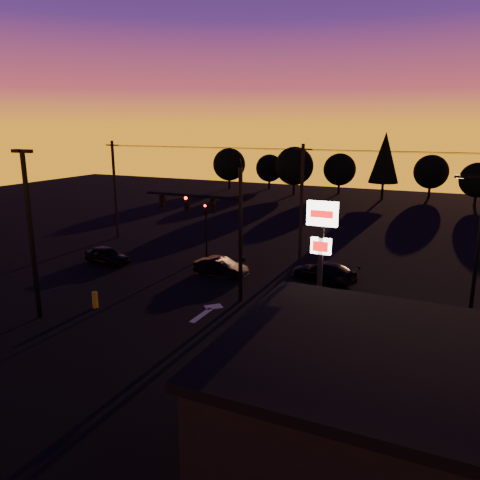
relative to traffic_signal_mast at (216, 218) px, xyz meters
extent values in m
plane|color=black|center=(0.10, -3.99, -4.94)|extent=(120.00, 120.00, 0.00)
cube|color=beige|center=(0.60, -2.99, -4.93)|extent=(0.35, 2.20, 0.01)
cube|color=beige|center=(0.60, -1.59, -4.93)|extent=(1.20, 1.20, 0.01)
cylinder|color=black|center=(1.60, 0.01, -0.94)|extent=(0.24, 0.24, 8.00)
cylinder|color=black|center=(1.60, 0.01, 3.26)|extent=(0.14, 0.52, 0.76)
cylinder|color=black|center=(-1.65, 0.01, 1.26)|extent=(6.50, 0.16, 0.16)
cube|color=black|center=(-0.20, 0.01, 0.76)|extent=(0.32, 0.22, 0.95)
sphere|color=black|center=(-0.20, -0.12, 1.11)|extent=(0.18, 0.18, 0.18)
sphere|color=black|center=(-0.20, -0.12, 0.81)|extent=(0.18, 0.18, 0.18)
sphere|color=black|center=(-0.20, -0.12, 0.51)|extent=(0.18, 0.18, 0.18)
cube|color=black|center=(-2.00, 0.01, 0.76)|extent=(0.32, 0.22, 0.95)
sphere|color=#FF0705|center=(-2.00, -0.12, 1.11)|extent=(0.18, 0.18, 0.18)
sphere|color=black|center=(-2.00, -0.12, 0.81)|extent=(0.18, 0.18, 0.18)
sphere|color=black|center=(-2.00, -0.12, 0.51)|extent=(0.18, 0.18, 0.18)
cube|color=black|center=(-3.80, 0.01, 0.76)|extent=(0.32, 0.22, 0.95)
sphere|color=black|center=(-3.80, -0.12, 1.11)|extent=(0.18, 0.18, 0.18)
sphere|color=black|center=(-3.80, -0.12, 0.81)|extent=(0.18, 0.18, 0.18)
sphere|color=black|center=(-3.80, -0.12, 0.51)|extent=(0.18, 0.18, 0.18)
cube|color=black|center=(1.78, 0.01, -2.34)|extent=(0.22, 0.18, 0.28)
cylinder|color=black|center=(-4.90, 7.51, -3.14)|extent=(0.14, 0.14, 3.60)
cube|color=black|center=(-4.90, 7.51, -1.04)|extent=(0.30, 0.20, 0.90)
sphere|color=#FF0705|center=(-4.90, 7.39, -0.72)|extent=(0.18, 0.18, 0.18)
sphere|color=black|center=(-4.90, 7.39, -1.00)|extent=(0.18, 0.18, 0.18)
sphere|color=black|center=(-4.90, 7.39, -1.28)|extent=(0.18, 0.18, 0.18)
cube|color=black|center=(-7.40, -6.99, -0.44)|extent=(0.18, 0.18, 9.00)
cube|color=black|center=(-7.75, -6.99, 4.11)|extent=(0.55, 0.30, 0.18)
cube|color=black|center=(-7.05, -6.99, 4.11)|extent=(0.55, 0.30, 0.18)
cube|color=black|center=(7.10, -2.49, -1.74)|extent=(0.22, 0.22, 6.40)
cube|color=white|center=(7.10, -2.49, 1.26)|extent=(1.50, 0.25, 1.20)
cube|color=red|center=(7.10, -2.63, 1.26)|extent=(1.10, 0.02, 0.35)
cube|color=white|center=(7.10, -2.49, -0.34)|extent=(1.00, 0.22, 0.80)
cube|color=red|center=(7.10, -2.62, -0.34)|extent=(0.75, 0.02, 0.50)
cylinder|color=black|center=(14.10, 1.51, -0.94)|extent=(0.20, 0.20, 8.00)
cylinder|color=black|center=(13.50, 1.51, 2.96)|extent=(1.20, 0.14, 0.14)
cube|color=black|center=(12.90, 1.51, 2.91)|extent=(0.50, 0.22, 0.14)
plane|color=#FFB759|center=(12.90, 1.51, 2.83)|extent=(0.35, 0.35, 0.00)
cylinder|color=black|center=(-15.90, 10.01, -0.44)|extent=(0.26, 0.26, 9.00)
cube|color=black|center=(-15.90, 10.01, 3.66)|extent=(1.40, 0.10, 0.10)
cylinder|color=black|center=(2.10, 10.01, -0.44)|extent=(0.26, 0.26, 9.00)
cube|color=black|center=(2.10, 10.01, 3.66)|extent=(1.40, 0.10, 0.10)
cylinder|color=black|center=(-6.90, 9.41, 3.61)|extent=(18.00, 0.02, 0.02)
cylinder|color=black|center=(-6.90, 10.01, 3.66)|extent=(18.00, 0.02, 0.02)
cylinder|color=black|center=(-6.90, 10.61, 3.61)|extent=(18.00, 0.02, 0.02)
cylinder|color=black|center=(11.10, 9.41, 3.61)|extent=(18.00, 0.02, 0.02)
cylinder|color=black|center=(11.10, 10.01, 3.66)|extent=(18.00, 0.02, 0.02)
cylinder|color=black|center=(11.10, 10.61, 3.61)|extent=(18.00, 0.02, 0.02)
cube|color=black|center=(13.10, -11.49, -2.94)|extent=(12.00, 8.00, 4.00)
cube|color=black|center=(13.10, -11.49, -0.84)|extent=(12.40, 8.40, 0.30)
cube|color=black|center=(9.10, -7.47, -3.54)|extent=(2.20, 0.05, 1.60)
cube|color=black|center=(12.10, -7.47, -3.54)|extent=(2.20, 0.05, 1.60)
cylinder|color=gold|center=(-5.57, -4.61, -4.45)|extent=(0.32, 0.32, 0.96)
cylinder|color=black|center=(-21.90, 46.01, -4.12)|extent=(0.36, 0.36, 1.62)
sphere|color=black|center=(-21.90, 46.01, -0.87)|extent=(5.36, 5.36, 5.36)
cylinder|color=black|center=(-15.90, 49.01, -4.25)|extent=(0.36, 0.36, 1.38)
sphere|color=black|center=(-15.90, 49.01, -1.50)|extent=(4.54, 4.54, 4.54)
cylinder|color=black|center=(-9.90, 44.01, -4.06)|extent=(0.36, 0.36, 1.75)
sphere|color=black|center=(-9.90, 44.01, -0.56)|extent=(5.77, 5.78, 5.78)
cylinder|color=black|center=(-3.90, 48.01, -4.19)|extent=(0.36, 0.36, 1.50)
sphere|color=black|center=(-3.90, 48.01, -1.19)|extent=(4.95, 4.95, 4.95)
cylinder|color=black|center=(3.10, 45.01, -3.75)|extent=(0.36, 0.36, 2.38)
cone|color=black|center=(3.10, 45.01, 1.00)|extent=(4.18, 4.18, 7.12)
cylinder|color=black|center=(9.10, 50.01, -4.19)|extent=(0.36, 0.36, 1.50)
sphere|color=black|center=(9.10, 50.01, -1.19)|extent=(4.95, 4.95, 4.95)
cylinder|color=black|center=(15.10, 44.01, -4.25)|extent=(0.36, 0.36, 1.38)
sphere|color=black|center=(15.10, 44.01, -1.50)|extent=(4.54, 4.54, 4.54)
imported|color=black|center=(-11.01, 2.76, -4.29)|extent=(3.97, 1.96, 1.30)
imported|color=black|center=(-1.70, 3.81, -4.30)|extent=(3.93, 1.52, 1.28)
imported|color=black|center=(5.20, 5.67, -4.27)|extent=(4.93, 3.15, 1.33)
imported|color=black|center=(9.37, -6.48, -4.19)|extent=(4.24, 5.89, 1.49)
camera|label=1|loc=(12.85, -24.15, 5.36)|focal=35.00mm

